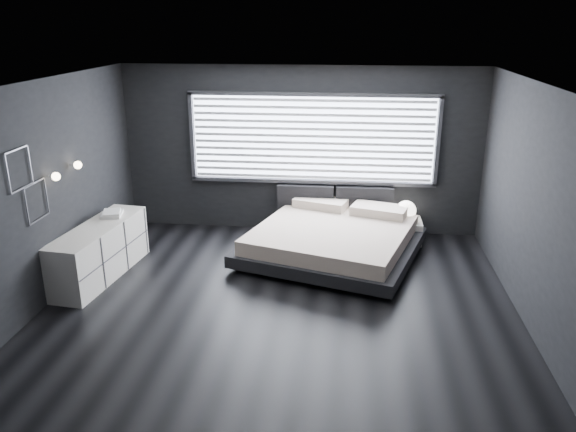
# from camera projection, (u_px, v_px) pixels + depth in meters

# --- Properties ---
(room) EXTENTS (6.04, 6.00, 2.80)m
(room) POSITION_uv_depth(u_px,v_px,m) (280.00, 200.00, 6.84)
(room) COLOR black
(room) RESTS_ON ground
(window) EXTENTS (4.14, 0.09, 1.52)m
(window) POSITION_uv_depth(u_px,v_px,m) (312.00, 139.00, 9.28)
(window) COLOR white
(window) RESTS_ON ground
(headboard) EXTENTS (1.96, 0.16, 0.52)m
(headboard) POSITION_uv_depth(u_px,v_px,m) (335.00, 201.00, 9.53)
(headboard) COLOR black
(headboard) RESTS_ON ground
(sconce_near) EXTENTS (0.18, 0.11, 0.11)m
(sconce_near) POSITION_uv_depth(u_px,v_px,m) (56.00, 177.00, 7.12)
(sconce_near) COLOR silver
(sconce_near) RESTS_ON ground
(sconce_far) EXTENTS (0.18, 0.11, 0.11)m
(sconce_far) POSITION_uv_depth(u_px,v_px,m) (78.00, 165.00, 7.68)
(sconce_far) COLOR silver
(sconce_far) RESTS_ON ground
(wall_art_upper) EXTENTS (0.01, 0.48, 0.48)m
(wall_art_upper) POSITION_uv_depth(u_px,v_px,m) (19.00, 169.00, 6.49)
(wall_art_upper) COLOR #47474C
(wall_art_upper) RESTS_ON ground
(wall_art_lower) EXTENTS (0.01, 0.48, 0.48)m
(wall_art_lower) POSITION_uv_depth(u_px,v_px,m) (37.00, 201.00, 6.88)
(wall_art_lower) COLOR #47474C
(wall_art_lower) RESTS_ON ground
(bed) EXTENTS (3.04, 2.96, 0.64)m
(bed) POSITION_uv_depth(u_px,v_px,m) (333.00, 238.00, 8.64)
(bed) COLOR black
(bed) RESTS_ON ground
(nightstand) EXTENTS (0.63, 0.53, 0.37)m
(nightstand) POSITION_uv_depth(u_px,v_px,m) (401.00, 230.00, 9.29)
(nightstand) COLOR silver
(nightstand) RESTS_ON ground
(orb_lamp) EXTENTS (0.33, 0.33, 0.33)m
(orb_lamp) POSITION_uv_depth(u_px,v_px,m) (406.00, 211.00, 9.16)
(orb_lamp) COLOR white
(orb_lamp) RESTS_ON nightstand
(dresser) EXTENTS (0.75, 1.95, 0.76)m
(dresser) POSITION_uv_depth(u_px,v_px,m) (100.00, 251.00, 7.95)
(dresser) COLOR silver
(dresser) RESTS_ON ground
(book_stack) EXTENTS (0.35, 0.42, 0.08)m
(book_stack) POSITION_uv_depth(u_px,v_px,m) (112.00, 213.00, 8.23)
(book_stack) COLOR silver
(book_stack) RESTS_ON dresser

